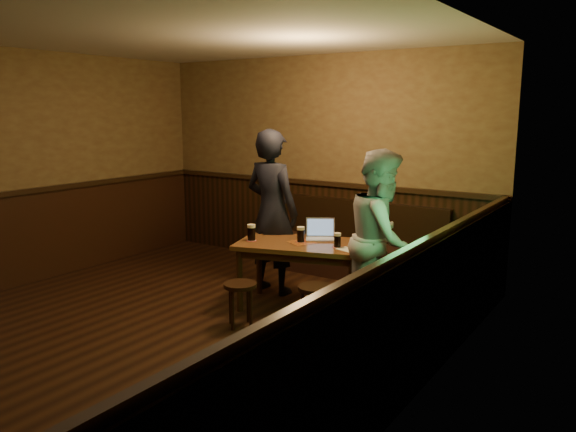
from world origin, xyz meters
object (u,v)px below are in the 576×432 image
Objects in this scene: stool_left at (240,292)px; pint_left at (251,232)px; bench at (359,253)px; pint_right at (337,240)px; pint_mid at (301,234)px; person_suit at (272,212)px; laptop at (320,234)px; person_grey at (382,239)px; pub_table at (302,251)px; stool_right at (315,295)px.

pint_left reaches higher than stool_left.
bench is 1.47m from pint_right.
person_suit is (-0.57, 0.27, 0.14)m from pint_mid.
pint_left is 0.09× the size of person_suit.
person_grey reaches higher than laptop.
person_suit reaches higher than stool_left.
pint_left reaches higher than pint_mid.
pub_table reaches higher than stool_left.
person_suit is at bearing -118.48° from bench.
person_grey is (0.82, -0.23, 0.09)m from laptop.
bench reaches higher than laptop.
laptop reaches higher than pint_right.
pint_mid is at bearing 76.71° from stool_left.
pint_left is 0.75m from laptop.
bench is at bearing 72.70° from pub_table.
pint_mid is 0.64m from person_suit.
pint_right is at bearing 96.97° from stool_right.
pint_right is (0.41, 0.02, 0.17)m from pub_table.
person_grey is (0.91, -1.33, 0.56)m from bench.
stool_right is 0.24× the size of person_suit.
pint_left is 0.53m from pint_mid.
pint_left is 1.18× the size of pint_right.
person_suit is (-0.38, 1.06, 0.59)m from stool_left.
bench is at bearing 18.13° from person_grey.
stool_left is at bearing -103.29° from pint_mid.
bench is 1.72m from pint_left.
pint_mid reaches higher than pint_right.
laptop is (0.08, 0.25, 0.15)m from pub_table.
pint_right is (0.43, 0.02, -0.01)m from pint_mid.
pint_left reaches higher than pub_table.
bench is 13.12× the size of pint_mid.
stool_left is 1.16m from laptop.
laptop is at bearing 58.32° from person_grey.
pub_table is 3.43× the size of stool_left.
person_grey is at bearing -0.55° from pint_right.
bench reaches higher than stool_left.
bench reaches higher than pint_right.
pub_table is at bearing -15.50° from pint_mid.
bench is 1.70m from person_grey.
pub_table is at bearing -90.00° from bench.
bench is 2.15m from stool_left.
stool_right is 2.55× the size of pint_left.
pint_mid is (-0.02, -1.34, 0.49)m from bench.
person_grey reaches higher than pub_table.
bench is at bearing 72.62° from pint_left.
laptop is at bearing 146.04° from pint_right.
person_suit is (-0.09, 0.50, 0.14)m from pint_left.
bench reaches higher than stool_right.
bench is 5.02× the size of stool_left.
stool_left is 0.23× the size of person_suit.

